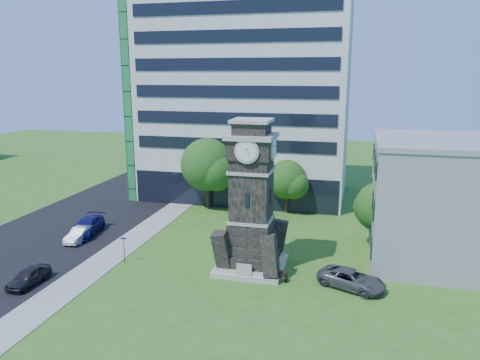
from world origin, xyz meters
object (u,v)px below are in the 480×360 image
(car_street_south, at_px, (29,277))
(car_east_lot, at_px, (352,279))
(car_street_mid, at_px, (80,234))
(clock_tower, at_px, (251,206))
(park_bench, at_px, (276,275))
(car_street_north, at_px, (87,227))
(street_sign, at_px, (124,247))

(car_street_south, bearing_deg, car_east_lot, 14.32)
(car_street_mid, bearing_deg, clock_tower, -10.04)
(car_east_lot, distance_m, park_bench, 5.70)
(car_street_south, distance_m, car_street_mid, 9.57)
(car_street_north, xyz_separation_m, park_bench, (20.04, -5.91, -0.31))
(clock_tower, bearing_deg, car_street_south, -155.26)
(car_street_south, xyz_separation_m, car_east_lot, (23.70, 5.45, 0.04))
(car_street_north, relative_size, car_east_lot, 1.08)
(clock_tower, distance_m, street_sign, 11.39)
(car_street_mid, bearing_deg, car_street_south, -82.44)
(car_street_mid, bearing_deg, car_east_lot, -11.61)
(car_east_lot, bearing_deg, clock_tower, 100.78)
(car_street_south, bearing_deg, park_bench, 17.69)
(car_street_south, relative_size, car_street_mid, 0.98)
(car_street_north, bearing_deg, clock_tower, -22.11)
(clock_tower, distance_m, car_street_mid, 18.07)
(car_street_north, height_order, car_east_lot, car_street_north)
(street_sign, bearing_deg, car_street_south, -138.22)
(park_bench, height_order, street_sign, street_sign)
(car_street_north, distance_m, park_bench, 20.90)
(car_east_lot, bearing_deg, park_bench, 114.77)
(clock_tower, xyz_separation_m, park_bench, (2.39, -1.93, -4.80))
(car_street_south, bearing_deg, car_street_north, 101.70)
(clock_tower, bearing_deg, car_street_mid, 172.68)
(car_street_south, bearing_deg, car_street_mid, 101.66)
(park_bench, distance_m, street_sign, 13.04)
(clock_tower, distance_m, park_bench, 5.70)
(car_street_south, height_order, car_east_lot, car_east_lot)
(car_street_south, xyz_separation_m, car_street_north, (-2.03, 11.17, 0.13))
(car_street_south, distance_m, park_bench, 18.76)
(clock_tower, distance_m, car_street_south, 17.80)
(car_street_south, distance_m, street_sign, 7.56)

